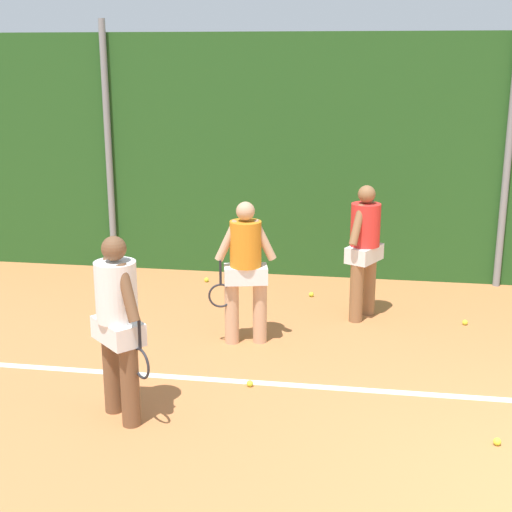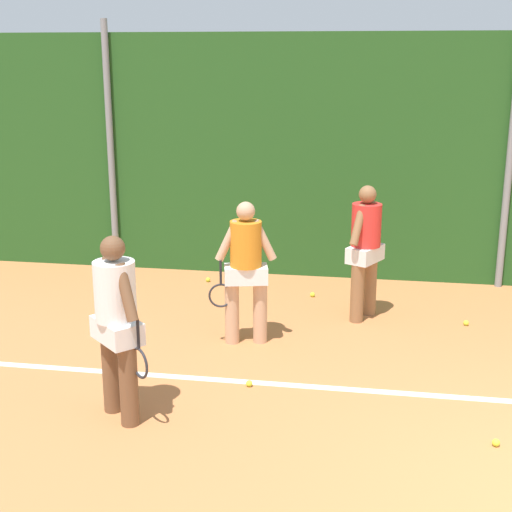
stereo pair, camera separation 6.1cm
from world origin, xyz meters
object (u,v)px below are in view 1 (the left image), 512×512
Objects in this scene: player_midcourt at (245,265)px; tennis_ball_4 at (465,322)px; tennis_ball_1 at (497,442)px; player_backcourt_far at (365,245)px; tennis_ball_8 at (250,383)px; tennis_ball_5 at (206,280)px; tennis_ball_3 at (311,294)px; tennis_ball_12 at (108,281)px; player_foreground_near at (118,319)px.

player_midcourt is 2.89m from tennis_ball_4.
player_midcourt is 3.28m from tennis_ball_1.
tennis_ball_8 is (-1.07, -2.17, -0.92)m from player_backcourt_far.
tennis_ball_5 is at bearing -79.12° from player_midcourt.
tennis_ball_3 is at bearing 158.46° from tennis_ball_4.
player_midcourt is 1.67m from player_backcourt_far.
tennis_ball_4 is 5.00m from tennis_ball_12.
tennis_ball_4 is at bearing -18.76° from tennis_ball_5.
tennis_ball_8 is at bearing 88.93° from player_midcourt.
tennis_ball_8 and tennis_ball_12 have the same top height.
player_foreground_near is at bearing -87.90° from tennis_ball_5.
tennis_ball_4 is at bearing -172.49° from player_midcourt.
player_backcourt_far is at bearing -26.42° from tennis_ball_5.
player_foreground_near is 4.22m from tennis_ball_12.
tennis_ball_5 is 1.00× the size of tennis_ball_8.
player_backcourt_far is 25.59× the size of tennis_ball_12.
player_foreground_near is 1.61m from tennis_ball_8.
tennis_ball_1 and tennis_ball_5 have the same top height.
player_foreground_near reaches higher than tennis_ball_3.
player_foreground_near is 1.04× the size of player_midcourt.
player_foreground_near is 25.98× the size of tennis_ball_1.
tennis_ball_5 is (-3.46, 4.08, 0.00)m from tennis_ball_1.
tennis_ball_1 is 2.40m from tennis_ball_8.
player_backcourt_far is at bearing 97.46° from player_foreground_near.
tennis_ball_4 is (1.96, -0.77, 0.00)m from tennis_ball_3.
tennis_ball_3 is 2.96m from tennis_ball_12.
player_backcourt_far reaches higher than tennis_ball_5.
player_backcourt_far is at bearing 63.73° from tennis_ball_8.
tennis_ball_1 is 1.00× the size of tennis_ball_4.
player_midcourt reaches higher than tennis_ball_4.
tennis_ball_12 is at bearing 177.53° from tennis_ball_3.
tennis_ball_5 is at bearing 109.89° from tennis_ball_8.
player_foreground_near is at bearing -179.46° from tennis_ball_1.
player_midcourt reaches higher than tennis_ball_5.
player_foreground_near is at bearing 54.71° from player_midcourt.
tennis_ball_8 is at bearing -70.11° from tennis_ball_5.
player_backcourt_far is 25.59× the size of tennis_ball_8.
tennis_ball_5 and tennis_ball_12 have the same top height.
tennis_ball_3 is 1.00× the size of tennis_ball_8.
tennis_ball_8 is at bearing 80.75° from player_foreground_near.
player_backcourt_far is at bearing -45.15° from tennis_ball_3.
tennis_ball_1 is 1.00× the size of tennis_ball_5.
player_midcourt is 2.04m from tennis_ball_3.
player_foreground_near is 3.44m from tennis_ball_1.
tennis_ball_3 and tennis_ball_4 have the same top height.
tennis_ball_4 is at bearing 83.58° from player_foreground_near.
player_backcourt_far is 25.59× the size of tennis_ball_5.
player_foreground_near reaches higher than tennis_ball_1.
tennis_ball_12 is at bearing 142.08° from tennis_ball_1.
player_backcourt_far is at bearing -154.78° from player_midcourt.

